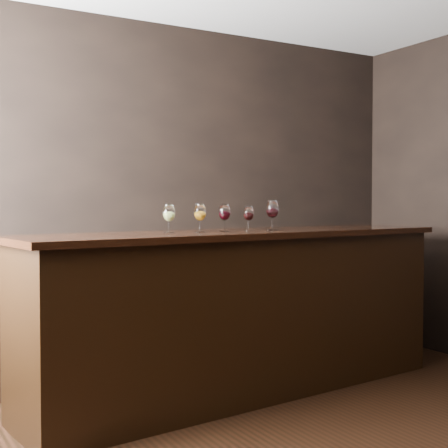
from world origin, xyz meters
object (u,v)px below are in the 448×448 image
back_bar_shelf (63,317)px  glass_red_b (249,214)px  bar_counter (243,315)px  glass_red_c (272,210)px  glass_red_a (225,213)px  glass_amber (200,213)px  glass_white (169,214)px

back_bar_shelf → glass_red_b: (1.10, -0.79, 0.76)m
bar_counter → back_bar_shelf: 1.32m
back_bar_shelf → glass_red_c: 1.71m
bar_counter → glass_red_a: 0.73m
bar_counter → glass_red_c: size_ratio=14.59×
back_bar_shelf → glass_amber: (0.69, -0.84, 0.77)m
back_bar_shelf → glass_red_a: 1.43m
glass_red_a → back_bar_shelf: bearing=137.4°
glass_red_a → glass_red_b: 0.21m
glass_white → glass_red_b: bearing=3.4°
glass_white → glass_red_a: 0.42m
glass_white → glass_red_a: glass_red_a is taller
bar_counter → glass_red_c: glass_red_c is taller
glass_white → glass_red_b: 0.63m
glass_amber → glass_red_c: bearing=3.1°
glass_red_c → glass_amber: bearing=-176.9°
back_bar_shelf → glass_red_c: (1.29, -0.80, 0.79)m
bar_counter → glass_amber: size_ratio=16.57×
glass_amber → bar_counter: bearing=4.1°
back_bar_shelf → glass_amber: 1.33m
bar_counter → glass_red_b: glass_red_b is taller
bar_counter → glass_white: glass_white is taller
glass_red_b → glass_white: bearing=-176.6°
glass_white → glass_red_a: (0.42, 0.01, 0.00)m
glass_amber → glass_red_a: size_ratio=1.00×
glass_red_b → glass_red_a: bearing=-171.7°
back_bar_shelf → glass_red_a: glass_red_a is taller
glass_white → glass_amber: glass_amber is taller
glass_amber → glass_red_b: glass_amber is taller
back_bar_shelf → glass_red_a: (0.89, -0.82, 0.77)m
back_bar_shelf → glass_white: (0.47, -0.82, 0.77)m
back_bar_shelf → glass_white: 1.22m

